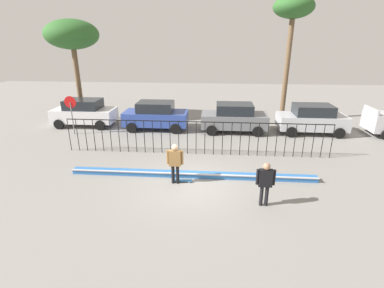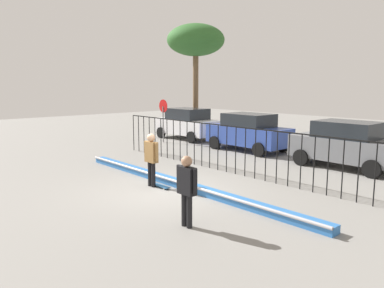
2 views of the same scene
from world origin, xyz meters
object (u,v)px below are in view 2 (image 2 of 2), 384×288
object	(u,v)px
camera_operator	(187,185)
palm_tree_short	(196,41)
skateboard	(161,186)
parked_car_blue	(248,132)
parked_car_gray	(347,144)
skateboarder	(151,155)
parked_car_white	(187,123)
stop_sign	(163,115)

from	to	relation	value
camera_operator	palm_tree_short	size ratio (longest dim) A/B	0.24
skateboard	parked_car_blue	world-z (taller)	parked_car_blue
skateboard	parked_car_gray	distance (m)	7.93
parked_car_blue	parked_car_gray	bearing A→B (deg)	-3.68
skateboarder	palm_tree_short	distance (m)	13.76
camera_operator	skateboard	bearing A→B (deg)	-16.86
camera_operator	parked_car_blue	bearing A→B (deg)	-47.44
parked_car_blue	camera_operator	bearing A→B (deg)	-59.21
parked_car_white	parked_car_gray	bearing A→B (deg)	1.19
parked_car_white	parked_car_blue	world-z (taller)	same
camera_operator	palm_tree_short	xyz separation A→B (m)	(-11.97, 11.10, 5.06)
parked_car_white	skateboard	bearing A→B (deg)	-40.97
stop_sign	palm_tree_short	size ratio (longest dim) A/B	0.35
skateboarder	camera_operator	xyz separation A→B (m)	(3.51, -1.48, -0.03)
skateboarder	parked_car_blue	bearing A→B (deg)	120.81
parked_car_blue	palm_tree_short	xyz separation A→B (m)	(-6.09, 1.86, 5.12)
parked_car_gray	skateboard	bearing A→B (deg)	-108.22
skateboard	parked_car_blue	xyz separation A→B (m)	(-2.70, 7.62, 0.91)
camera_operator	parked_car_blue	world-z (taller)	parked_car_blue
parked_car_blue	parked_car_gray	size ratio (longest dim) A/B	1.00
skateboard	stop_sign	xyz separation A→B (m)	(-7.82, 6.07, 1.56)
skateboarder	camera_operator	world-z (taller)	skateboarder
skateboarder	parked_car_gray	size ratio (longest dim) A/B	0.41
palm_tree_short	skateboarder	bearing A→B (deg)	-48.63
camera_operator	parked_car_blue	distance (m)	10.95
stop_sign	parked_car_white	bearing A→B (deg)	93.02
parked_car_blue	stop_sign	distance (m)	5.39
parked_car_white	stop_sign	xyz separation A→B (m)	(0.10, -1.95, 0.64)
parked_car_white	palm_tree_short	bearing A→B (deg)	124.86
camera_operator	palm_tree_short	distance (m)	17.09
skateboarder	parked_car_gray	distance (m)	8.11
skateboarder	parked_car_blue	size ratio (longest dim) A/B	0.41
skateboard	stop_sign	distance (m)	10.02
skateboarder	parked_car_blue	xyz separation A→B (m)	(-2.38, 7.75, -0.09)
camera_operator	stop_sign	world-z (taller)	stop_sign
skateboard	stop_sign	size ratio (longest dim) A/B	0.32
parked_car_white	palm_tree_short	distance (m)	5.39
skateboard	parked_car_white	bearing A→B (deg)	146.52
parked_car_white	palm_tree_short	size ratio (longest dim) A/B	0.60
parked_car_white	palm_tree_short	xyz separation A→B (m)	(-0.86, 1.46, 5.12)
parked_car_blue	stop_sign	xyz separation A→B (m)	(-5.12, -1.55, 0.64)
skateboarder	parked_car_white	world-z (taller)	parked_car_white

